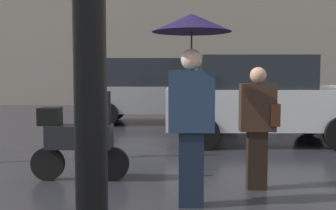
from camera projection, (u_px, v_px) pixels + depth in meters
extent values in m
cylinder|color=black|center=(90.00, 104.00, 1.17)|extent=(0.10, 0.10, 2.77)
cube|color=black|center=(191.00, 169.00, 4.43)|extent=(0.27, 0.17, 0.84)
cube|color=#1E2D47|center=(191.00, 101.00, 4.37)|extent=(0.50, 0.22, 0.68)
sphere|color=beige|center=(191.00, 59.00, 4.34)|extent=(0.23, 0.23, 0.23)
cylinder|color=black|center=(192.00, 46.00, 4.33)|extent=(0.02, 0.02, 0.30)
cone|color=#191339|center=(192.00, 23.00, 4.31)|extent=(0.86, 0.86, 0.19)
cube|color=black|center=(257.00, 160.00, 5.10)|extent=(0.24, 0.16, 0.75)
cube|color=#332319|center=(258.00, 107.00, 5.05)|extent=(0.44, 0.20, 0.60)
sphere|color=tan|center=(258.00, 75.00, 5.01)|extent=(0.21, 0.21, 0.21)
cube|color=#512819|center=(273.00, 115.00, 5.05)|extent=(0.12, 0.24, 0.28)
cylinder|color=black|center=(112.00, 164.00, 5.51)|extent=(0.46, 0.09, 0.46)
cylinder|color=black|center=(48.00, 164.00, 5.53)|extent=(0.46, 0.09, 0.46)
cube|color=black|center=(80.00, 137.00, 5.49)|extent=(0.90, 0.32, 0.32)
cube|color=black|center=(50.00, 116.00, 5.47)|extent=(0.28, 0.28, 0.24)
cylinder|color=black|center=(109.00, 111.00, 5.45)|extent=(0.06, 0.06, 0.55)
cube|color=gray|center=(159.00, 99.00, 11.94)|extent=(4.43, 1.65, 0.77)
cube|color=black|center=(151.00, 72.00, 11.88)|extent=(2.44, 1.52, 0.80)
cylinder|color=black|center=(205.00, 109.00, 12.77)|extent=(0.68, 0.18, 0.68)
cylinder|color=black|center=(210.00, 114.00, 11.12)|extent=(0.68, 0.18, 0.68)
cylinder|color=black|center=(115.00, 109.00, 12.82)|extent=(0.68, 0.18, 0.68)
cylinder|color=black|center=(106.00, 114.00, 11.17)|extent=(0.68, 0.18, 0.68)
cube|color=silver|center=(270.00, 98.00, 12.51)|extent=(4.56, 1.76, 0.77)
cube|color=black|center=(263.00, 74.00, 12.45)|extent=(2.51, 1.62, 0.74)
cylinder|color=black|center=(308.00, 108.00, 13.39)|extent=(0.65, 0.18, 0.65)
cylinder|color=black|center=(328.00, 113.00, 11.63)|extent=(0.65, 0.18, 0.65)
cylinder|color=black|center=(220.00, 108.00, 13.44)|extent=(0.65, 0.18, 0.65)
cylinder|color=black|center=(226.00, 113.00, 11.68)|extent=(0.65, 0.18, 0.65)
cube|color=silver|center=(262.00, 108.00, 8.61)|extent=(4.10, 1.89, 0.83)
cube|color=black|center=(253.00, 72.00, 8.56)|extent=(2.25, 1.74, 0.68)
cylinder|color=black|center=(309.00, 122.00, 9.56)|extent=(0.66, 0.18, 0.66)
cylinder|color=black|center=(197.00, 121.00, 9.61)|extent=(0.66, 0.18, 0.66)
cylinder|color=black|center=(203.00, 133.00, 7.72)|extent=(0.66, 0.18, 0.66)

